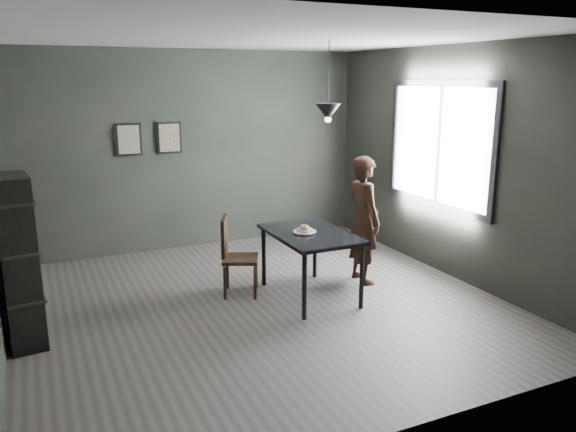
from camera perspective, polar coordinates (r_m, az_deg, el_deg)
name	(u,v)px	position (r m, az deg, el deg)	size (l,w,h in m)	color
ground	(261,305)	(6.21, -2.77, -8.97)	(5.00, 5.00, 0.00)	#36312E
back_wall	(194,150)	(8.16, -9.55, 6.58)	(5.00, 0.10, 2.80)	black
ceiling	(258,36)	(5.74, -3.11, 17.76)	(5.00, 5.00, 0.02)	silver
window_assembly	(439,145)	(7.22, 15.07, 6.97)	(0.04, 1.96, 1.56)	white
cafe_table	(310,239)	(6.22, 2.29, -2.36)	(0.80, 1.20, 0.75)	black
white_plate	(305,232)	(6.17, 1.70, -1.66)	(0.23, 0.23, 0.01)	white
donut_pile	(305,229)	(6.16, 1.71, -1.36)	(0.18, 0.18, 0.08)	beige
woman	(364,220)	(6.73, 7.68, -0.39)	(0.56, 0.37, 1.53)	black
wood_chair	(233,251)	(6.36, -5.59, -3.54)	(0.52, 0.52, 0.90)	black
shelf_unit	(18,262)	(5.61, -25.71, -4.27)	(0.30, 0.53, 1.59)	black
pendant_lamp	(328,112)	(6.19, 4.08, 10.52)	(0.28, 0.28, 0.86)	black
framed_print_left	(129,139)	(7.92, -15.88, 7.49)	(0.34, 0.04, 0.44)	black
framed_print_right	(169,138)	(8.02, -11.97, 7.79)	(0.34, 0.04, 0.44)	black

